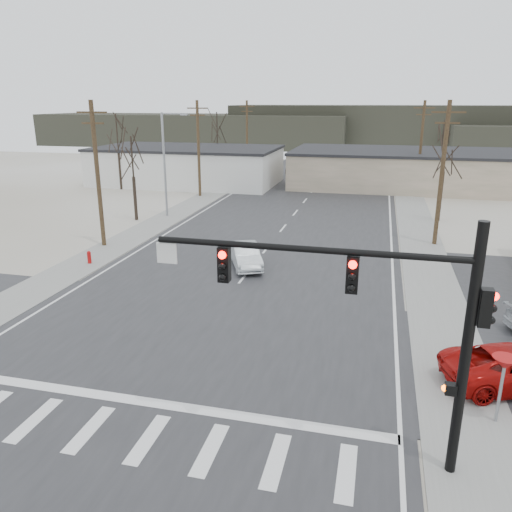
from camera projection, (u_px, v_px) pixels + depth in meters
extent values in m
plane|color=silver|center=(197.00, 336.00, 21.96)|extent=(140.00, 140.00, 0.00)
cube|color=#262629|center=(270.00, 245.00, 35.86)|extent=(18.00, 110.00, 0.05)
cube|color=#262629|center=(197.00, 336.00, 21.96)|extent=(90.00, 10.00, 0.04)
cube|color=gray|center=(162.00, 221.00, 42.92)|extent=(3.00, 90.00, 0.06)
cube|color=gray|center=(419.00, 236.00, 38.06)|extent=(3.00, 90.00, 0.06)
cylinder|color=black|center=(465.00, 356.00, 12.90)|extent=(0.28, 0.28, 7.20)
cylinder|color=black|center=(307.00, 249.00, 13.09)|extent=(8.40, 0.18, 0.18)
cube|color=black|center=(352.00, 274.00, 12.99)|extent=(0.32, 0.30, 1.00)
cube|color=black|center=(224.00, 264.00, 13.80)|extent=(0.32, 0.30, 1.00)
sphere|color=#FF0C05|center=(353.00, 265.00, 12.74)|extent=(0.22, 0.22, 0.22)
sphere|color=#FF0C05|center=(222.00, 255.00, 13.54)|extent=(0.22, 0.22, 0.22)
cube|color=black|center=(485.00, 308.00, 12.42)|extent=(0.30, 0.30, 1.00)
cube|color=silver|center=(167.00, 253.00, 14.12)|extent=(0.60, 0.04, 0.60)
cube|color=black|center=(451.00, 389.00, 13.26)|extent=(0.30, 0.25, 0.30)
sphere|color=#FF5905|center=(445.00, 388.00, 13.29)|extent=(0.18, 0.18, 0.18)
cylinder|color=#A50C0C|center=(89.00, 259.00, 31.61)|extent=(0.24, 0.24, 0.70)
sphere|color=#A50C0C|center=(89.00, 253.00, 31.49)|extent=(0.24, 0.24, 0.24)
cylinder|color=gray|center=(500.00, 394.00, 15.77)|extent=(0.10, 0.10, 2.10)
cone|color=#A50C0C|center=(505.00, 363.00, 15.45)|extent=(0.80, 0.80, 0.40)
cube|color=silver|center=(188.00, 167.00, 62.07)|extent=(22.00, 12.00, 4.20)
cube|color=black|center=(187.00, 148.00, 61.40)|extent=(22.30, 12.30, 0.30)
cube|color=#C0A993|center=(403.00, 170.00, 59.86)|extent=(26.00, 14.00, 4.00)
cube|color=black|center=(404.00, 152.00, 59.22)|extent=(26.30, 14.30, 0.30)
cylinder|color=#4E3D24|center=(98.00, 176.00, 34.23)|extent=(0.30, 0.30, 10.00)
cube|color=#4E3D24|center=(92.00, 112.00, 32.98)|extent=(2.20, 0.12, 0.12)
cube|color=#4E3D24|center=(93.00, 123.00, 33.19)|extent=(1.60, 0.12, 0.12)
cylinder|color=#4E3D24|center=(199.00, 149.00, 52.77)|extent=(0.30, 0.30, 10.00)
cube|color=#4E3D24|center=(197.00, 108.00, 51.52)|extent=(2.20, 0.12, 0.12)
cube|color=#4E3D24|center=(197.00, 115.00, 51.72)|extent=(1.60, 0.12, 0.12)
cylinder|color=#4E3D24|center=(247.00, 137.00, 71.30)|extent=(0.30, 0.30, 10.00)
cube|color=#4E3D24|center=(247.00, 106.00, 70.05)|extent=(2.20, 0.12, 0.12)
cube|color=#4E3D24|center=(247.00, 111.00, 70.26)|extent=(1.60, 0.12, 0.12)
cylinder|color=#4E3D24|center=(442.00, 175.00, 34.52)|extent=(0.30, 0.30, 10.00)
cube|color=#4E3D24|center=(449.00, 112.00, 33.27)|extent=(2.20, 0.12, 0.12)
cube|color=#4E3D24|center=(448.00, 123.00, 33.48)|extent=(1.60, 0.12, 0.12)
cylinder|color=#4E3D24|center=(421.00, 148.00, 54.91)|extent=(0.30, 0.30, 10.00)
cube|color=#4E3D24|center=(424.00, 108.00, 53.66)|extent=(2.20, 0.12, 0.12)
cube|color=#4E3D24|center=(424.00, 115.00, 53.87)|extent=(1.60, 0.12, 0.12)
cylinder|color=gray|center=(165.00, 166.00, 43.53)|extent=(0.20, 0.20, 9.00)
cylinder|color=gray|center=(173.00, 114.00, 41.99)|extent=(2.00, 0.12, 0.12)
cube|color=gray|center=(184.00, 114.00, 41.78)|extent=(0.60, 0.25, 0.18)
cylinder|color=#30241D|center=(135.00, 199.00, 42.92)|extent=(0.28, 0.28, 3.75)
cylinder|color=#30241D|center=(132.00, 159.00, 41.91)|extent=(0.14, 0.14, 3.75)
cylinder|color=#30241D|center=(440.00, 196.00, 42.57)|extent=(0.28, 0.28, 4.25)
cylinder|color=#30241D|center=(446.00, 151.00, 41.43)|extent=(0.14, 0.14, 4.25)
cylinder|color=#30241D|center=(218.00, 160.00, 67.13)|extent=(0.28, 0.28, 4.50)
cylinder|color=#30241D|center=(217.00, 129.00, 65.93)|extent=(0.14, 0.14, 4.50)
cylinder|color=#30241D|center=(440.00, 163.00, 66.13)|extent=(0.28, 0.28, 4.00)
cylinder|color=#30241D|center=(443.00, 135.00, 65.06)|extent=(0.14, 0.14, 4.00)
cylinder|color=#30241D|center=(120.00, 170.00, 57.84)|extent=(0.28, 0.28, 4.50)
cylinder|color=#30241D|center=(117.00, 134.00, 56.64)|extent=(0.14, 0.14, 4.50)
cube|color=#333026|center=(193.00, 130.00, 114.20)|extent=(70.00, 18.00, 7.00)
cube|color=#333026|center=(420.00, 127.00, 106.16)|extent=(80.00, 18.00, 9.00)
imported|color=#B6BDC1|center=(246.00, 255.00, 30.92)|extent=(3.18, 4.64, 1.45)
imported|color=black|center=(368.00, 177.00, 61.98)|extent=(3.79, 6.19, 1.68)
imported|color=black|center=(292.00, 170.00, 69.02)|extent=(2.65, 4.34, 1.38)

